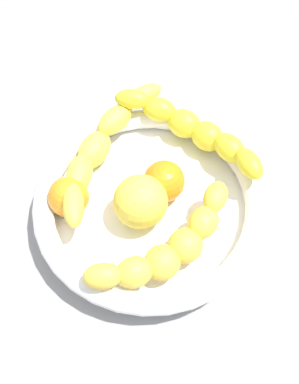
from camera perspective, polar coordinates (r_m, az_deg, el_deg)
kitchen_counter at (r=55.33cm, az=0.00°, el=-3.66°), size 120.00×120.00×3.00cm
fruit_bowl at (r=51.82cm, az=0.00°, el=-1.59°), size 28.85×28.85×4.86cm
banana_draped_left at (r=46.03cm, az=2.85°, el=-7.66°), size 9.83×19.84×4.90cm
banana_draped_right at (r=54.94cm, az=6.07°, el=8.66°), size 19.42×14.22×5.40cm
banana_arching_top at (r=53.70cm, az=-6.87°, el=6.22°), size 18.75×18.13×5.46cm
orange_front at (r=50.74cm, az=2.02°, el=1.49°), size 5.25×5.25×5.25cm
orange_mid_left at (r=50.61cm, az=-11.16°, el=-0.67°), size 5.03×5.03×5.03cm
apple_yellow at (r=48.43cm, az=-1.26°, el=-1.37°), size 6.57×6.57×6.57cm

